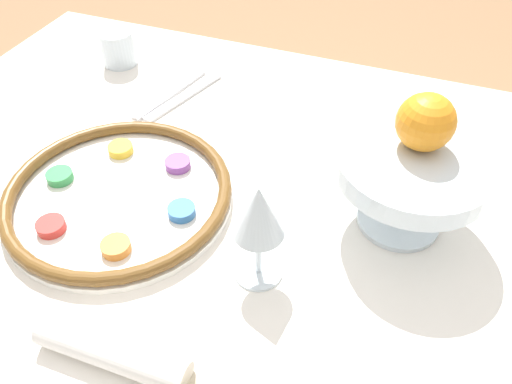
% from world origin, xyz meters
% --- Properties ---
extents(dining_table, '(1.37, 1.09, 0.70)m').
position_xyz_m(dining_table, '(0.00, 0.00, 0.35)').
color(dining_table, white).
rests_on(dining_table, ground_plane).
extents(seder_plate, '(0.34, 0.34, 0.03)m').
position_xyz_m(seder_plate, '(-0.20, 0.01, 0.72)').
color(seder_plate, white).
rests_on(seder_plate, dining_table).
extents(wine_glass, '(0.07, 0.07, 0.16)m').
position_xyz_m(wine_glass, '(0.04, -0.04, 0.81)').
color(wine_glass, silver).
rests_on(wine_glass, dining_table).
extents(fruit_stand, '(0.21, 0.21, 0.12)m').
position_xyz_m(fruit_stand, '(0.20, 0.12, 0.80)').
color(fruit_stand, silver).
rests_on(fruit_stand, dining_table).
extents(orange_fruit, '(0.08, 0.08, 0.08)m').
position_xyz_m(orange_fruit, '(0.20, 0.15, 0.87)').
color(orange_fruit, orange).
rests_on(orange_fruit, fruit_stand).
extents(napkin_roll, '(0.19, 0.04, 0.04)m').
position_xyz_m(napkin_roll, '(-0.07, -0.22, 0.72)').
color(napkin_roll, white).
rests_on(napkin_roll, dining_table).
extents(cup_mid, '(0.07, 0.07, 0.07)m').
position_xyz_m(cup_mid, '(-0.42, 0.37, 0.74)').
color(cup_mid, silver).
rests_on(cup_mid, dining_table).
extents(fork_left, '(0.06, 0.20, 0.01)m').
position_xyz_m(fork_left, '(-0.27, 0.30, 0.71)').
color(fork_left, silver).
rests_on(fork_left, dining_table).
extents(fork_right, '(0.08, 0.20, 0.01)m').
position_xyz_m(fork_right, '(-0.24, 0.30, 0.71)').
color(fork_right, silver).
rests_on(fork_right, dining_table).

